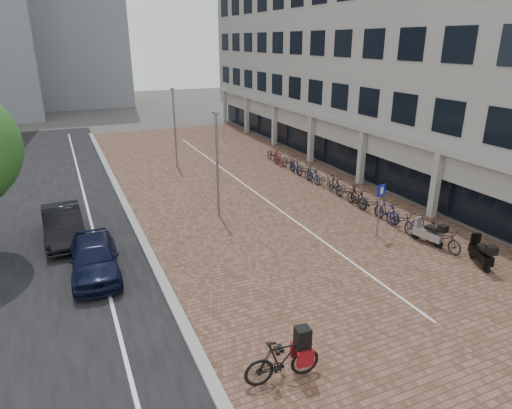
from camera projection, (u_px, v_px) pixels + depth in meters
The scene contains 17 objects.
ground at pixel (325, 292), 15.82m from camera, with size 140.00×140.00×0.00m, color #474442.
plaza_brick at pixel (246, 188), 26.87m from camera, with size 14.50×42.00×0.04m, color brown.
street_asphalt at pixel (46, 216), 22.68m from camera, with size 8.00×50.00×0.03m, color black.
curb at pixel (125, 204), 24.15m from camera, with size 0.35×42.00×0.14m, color gray.
lane_line at pixel (88, 210), 23.44m from camera, with size 0.12×44.00×0.00m, color white.
parking_line at pixel (249, 188), 26.94m from camera, with size 0.10×30.00×0.00m, color white.
office_building at pixel (366, 39), 31.56m from camera, with size 8.40×40.00×15.00m.
car_navy at pixel (94, 257), 16.78m from camera, with size 1.73×4.29×1.46m, color black.
car_dark at pixel (63, 224), 19.77m from camera, with size 1.57×4.51×1.49m, color black.
hero_bike at pixel (282, 359), 11.53m from camera, with size 2.14×0.76×1.48m.
shoes at pixel (279, 350), 12.79m from camera, with size 0.40×0.34×0.10m, color black, non-canonical shape.
scooter_front at pixel (428, 232), 19.41m from camera, with size 0.50×1.61×1.10m, color #A8A9AD, non-canonical shape.
scooter_mid at pixel (481, 252), 17.54m from camera, with size 0.53×1.69×1.16m, color black, non-canonical shape.
parking_sign at pixel (380, 202), 19.77m from camera, with size 0.51×0.17×2.47m.
lamp_near at pixel (217, 166), 21.85m from camera, with size 0.12×0.12×5.19m, color slate.
lamp_far at pixel (175, 129), 30.71m from camera, with size 0.12×0.12×5.34m, color slate.
bike_row at pixel (335, 185), 25.82m from camera, with size 1.14×18.09×1.05m.
Camera 1 is at (-7.81, -11.59, 8.40)m, focal length 31.36 mm.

